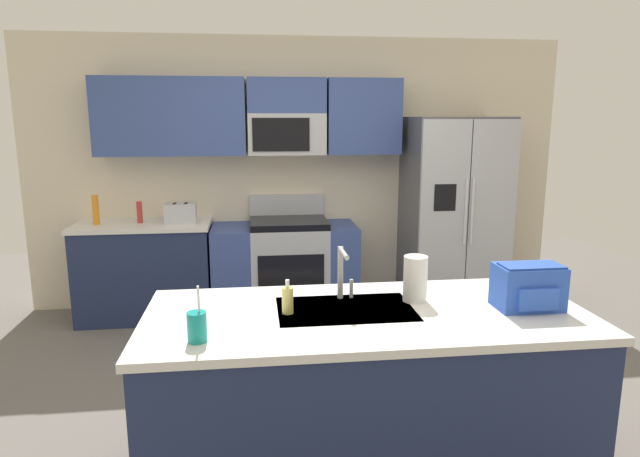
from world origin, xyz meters
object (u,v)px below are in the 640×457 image
(toaster, at_px, (181,213))
(sink_faucet, at_px, (342,269))
(bottle_orange, at_px, (96,210))
(paper_towel_roll, at_px, (415,279))
(range_oven, at_px, (285,266))
(refrigerator, at_px, (453,215))
(pepper_mill, at_px, (140,212))
(soap_dispenser, at_px, (288,300))
(backpack, at_px, (529,286))
(drink_cup_teal, at_px, (197,327))

(toaster, xyz_separation_m, sink_faucet, (1.11, -2.30, 0.08))
(bottle_orange, bearing_deg, toaster, -1.18)
(bottle_orange, relative_size, paper_towel_roll, 1.10)
(range_oven, relative_size, refrigerator, 0.74)
(pepper_mill, height_order, soap_dispenser, pepper_mill)
(range_oven, relative_size, backpack, 4.25)
(range_oven, relative_size, soap_dispenser, 8.00)
(pepper_mill, xyz_separation_m, bottle_orange, (-0.37, -0.03, 0.03))
(pepper_mill, bearing_deg, drink_cup_teal, -74.52)
(bottle_orange, height_order, sink_faucet, sink_faucet)
(refrigerator, xyz_separation_m, bottle_orange, (-3.32, 0.03, 0.11))
(bottle_orange, height_order, soap_dispenser, bottle_orange)
(paper_towel_roll, bearing_deg, drink_cup_teal, -159.48)
(refrigerator, relative_size, sink_faucet, 6.56)
(pepper_mill, height_order, drink_cup_teal, drink_cup_teal)
(soap_dispenser, bearing_deg, sink_faucet, 29.71)
(bottle_orange, bearing_deg, sink_faucet, -51.33)
(range_oven, bearing_deg, backpack, -67.64)
(refrigerator, height_order, soap_dispenser, refrigerator)
(sink_faucet, bearing_deg, refrigerator, 57.45)
(backpack, bearing_deg, drink_cup_teal, -172.04)
(toaster, height_order, pepper_mill, pepper_mill)
(soap_dispenser, bearing_deg, range_oven, 87.05)
(backpack, bearing_deg, toaster, 128.35)
(toaster, xyz_separation_m, backpack, (2.02, -2.55, 0.03))
(backpack, bearing_deg, paper_towel_roll, 161.40)
(refrigerator, relative_size, bottle_orange, 7.01)
(toaster, relative_size, bottle_orange, 1.06)
(range_oven, height_order, backpack, backpack)
(drink_cup_teal, xyz_separation_m, backpack, (1.61, 0.22, 0.05))
(sink_faucet, distance_m, drink_cup_teal, 0.85)
(pepper_mill, height_order, bottle_orange, bottle_orange)
(sink_faucet, relative_size, soap_dispenser, 1.66)
(backpack, bearing_deg, range_oven, 112.36)
(pepper_mill, xyz_separation_m, drink_cup_teal, (0.78, -2.82, -0.03))
(range_oven, height_order, refrigerator, refrigerator)
(refrigerator, xyz_separation_m, soap_dispenser, (-1.76, -2.45, 0.04))
(bottle_orange, height_order, drink_cup_teal, bottle_orange)
(sink_faucet, xyz_separation_m, drink_cup_teal, (-0.70, -0.47, -0.10))
(range_oven, relative_size, sink_faucet, 4.82)
(soap_dispenser, xyz_separation_m, paper_towel_roll, (0.67, 0.10, 0.05))
(range_oven, xyz_separation_m, sink_faucet, (0.17, -2.36, 0.62))
(refrigerator, distance_m, paper_towel_roll, 2.59)
(bottle_orange, height_order, backpack, bottle_orange)
(drink_cup_teal, bearing_deg, toaster, 98.42)
(sink_faucet, bearing_deg, bottle_orange, 128.67)
(range_oven, relative_size, paper_towel_roll, 5.67)
(backpack, bearing_deg, bottle_orange, 137.11)
(refrigerator, relative_size, backpack, 5.78)
(toaster, distance_m, soap_dispenser, 2.61)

